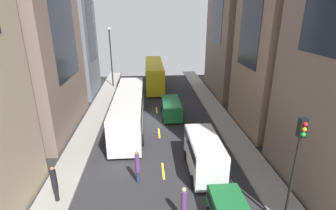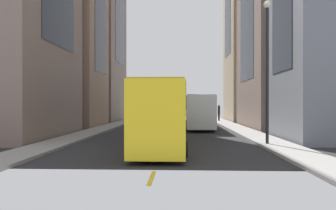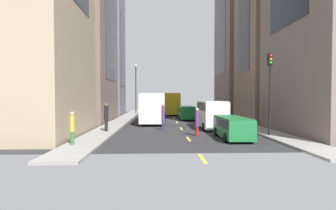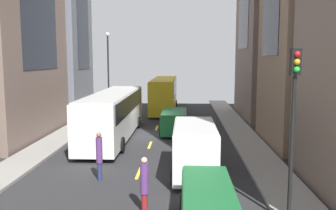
# 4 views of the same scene
# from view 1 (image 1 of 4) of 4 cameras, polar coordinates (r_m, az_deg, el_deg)

# --- Properties ---
(ground_plane) EXTENTS (39.53, 39.53, 0.00)m
(ground_plane) POSITION_cam_1_polar(r_m,az_deg,el_deg) (26.65, -2.30, -3.44)
(ground_plane) COLOR #28282B
(sidewalk_west) EXTENTS (2.15, 44.00, 0.15)m
(sidewalk_west) POSITION_cam_1_polar(r_m,az_deg,el_deg) (27.23, -16.54, -3.61)
(sidewalk_west) COLOR gray
(sidewalk_west) RESTS_ON ground
(sidewalk_east) EXTENTS (2.15, 44.00, 0.15)m
(sidewalk_east) POSITION_cam_1_polar(r_m,az_deg,el_deg) (27.66, 11.70, -2.79)
(sidewalk_east) COLOR gray
(sidewalk_east) RESTS_ON ground
(lane_stripe_2) EXTENTS (0.16, 2.00, 0.01)m
(lane_stripe_2) POSITION_cam_1_polar(r_m,az_deg,el_deg) (18.75, -1.09, -14.45)
(lane_stripe_2) COLOR yellow
(lane_stripe_2) RESTS_ON ground
(lane_stripe_3) EXTENTS (0.16, 2.00, 0.01)m
(lane_stripe_3) POSITION_cam_1_polar(r_m,az_deg,el_deg) (23.93, -1.99, -6.29)
(lane_stripe_3) COLOR yellow
(lane_stripe_3) RESTS_ON ground
(lane_stripe_4) EXTENTS (0.16, 2.00, 0.01)m
(lane_stripe_4) POSITION_cam_1_polar(r_m,az_deg,el_deg) (29.42, -2.54, -1.11)
(lane_stripe_4) COLOR yellow
(lane_stripe_4) RESTS_ON ground
(lane_stripe_5) EXTENTS (0.16, 2.00, 0.01)m
(lane_stripe_5) POSITION_cam_1_polar(r_m,az_deg,el_deg) (35.08, -2.92, 2.43)
(lane_stripe_5) COLOR yellow
(lane_stripe_5) RESTS_ON ground
(lane_stripe_6) EXTENTS (0.16, 2.00, 0.01)m
(lane_stripe_6) POSITION_cam_1_polar(r_m,az_deg,el_deg) (40.83, -3.19, 4.98)
(lane_stripe_6) COLOR yellow
(lane_stripe_6) RESTS_ON ground
(lane_stripe_7) EXTENTS (0.16, 2.00, 0.01)m
(lane_stripe_7) POSITION_cam_1_polar(r_m,az_deg,el_deg) (46.65, -3.40, 6.89)
(lane_stripe_7) COLOR yellow
(lane_stripe_7) RESTS_ON ground
(building_west_1) EXTENTS (6.18, 11.27, 22.30)m
(building_west_1) POSITION_cam_1_polar(r_m,az_deg,el_deg) (25.51, -29.72, 18.80)
(building_west_1) COLOR #7A665B
(building_west_1) RESTS_ON ground
(building_west_2) EXTENTS (8.41, 7.22, 21.11)m
(building_west_2) POSITION_cam_1_polar(r_m,az_deg,el_deg) (36.19, -23.97, 18.36)
(building_west_2) COLOR slate
(building_west_2) RESTS_ON ground
(city_bus_white) EXTENTS (2.81, 12.93, 3.35)m
(city_bus_white) POSITION_cam_1_polar(r_m,az_deg,el_deg) (24.92, -8.71, -0.40)
(city_bus_white) COLOR silver
(city_bus_white) RESTS_ON ground
(streetcar_yellow) EXTENTS (2.70, 12.10, 3.59)m
(streetcar_yellow) POSITION_cam_1_polar(r_m,az_deg,el_deg) (38.53, -3.10, 7.30)
(streetcar_yellow) COLOR yellow
(streetcar_yellow) RESTS_ON ground
(delivery_van_white) EXTENTS (2.25, 5.03, 2.58)m
(delivery_van_white) POSITION_cam_1_polar(r_m,az_deg,el_deg) (18.12, 8.02, -10.36)
(delivery_van_white) COLOR white
(delivery_van_white) RESTS_ON ground
(car_green_1) EXTENTS (2.07, 4.69, 1.74)m
(car_green_1) POSITION_cam_1_polar(r_m,az_deg,el_deg) (27.32, 0.74, -0.50)
(car_green_1) COLOR #1E7238
(car_green_1) RESTS_ON ground
(pedestrian_waiting_curb) EXTENTS (0.32, 0.32, 2.13)m
(pedestrian_waiting_curb) POSITION_cam_1_polar(r_m,az_deg,el_deg) (14.46, 3.53, -21.03)
(pedestrian_waiting_curb) COLOR maroon
(pedestrian_waiting_curb) RESTS_ON ground
(pedestrian_crossing_mid) EXTENTS (0.34, 0.34, 2.29)m
(pedestrian_crossing_mid) POSITION_cam_1_polar(r_m,az_deg,el_deg) (16.71, -23.97, -15.57)
(pedestrian_crossing_mid) COLOR black
(pedestrian_crossing_mid) RESTS_ON ground
(pedestrian_crossing_near) EXTENTS (0.30, 0.30, 2.34)m
(pedestrian_crossing_near) POSITION_cam_1_polar(r_m,az_deg,el_deg) (17.06, -6.82, -13.36)
(pedestrian_crossing_near) COLOR navy
(pedestrian_crossing_near) RESTS_ON ground
(traffic_light_near_corner) EXTENTS (0.32, 0.44, 5.99)m
(traffic_light_near_corner) POSITION_cam_1_polar(r_m,az_deg,el_deg) (13.68, 26.81, -9.83)
(traffic_light_near_corner) COLOR black
(traffic_light_near_corner) RESTS_ON ground
(streetlamp_near) EXTENTS (0.44, 0.44, 8.46)m
(streetlamp_near) POSITION_cam_1_polar(r_m,az_deg,el_deg) (38.19, -12.66, 11.46)
(streetlamp_near) COLOR black
(streetlamp_near) RESTS_ON ground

